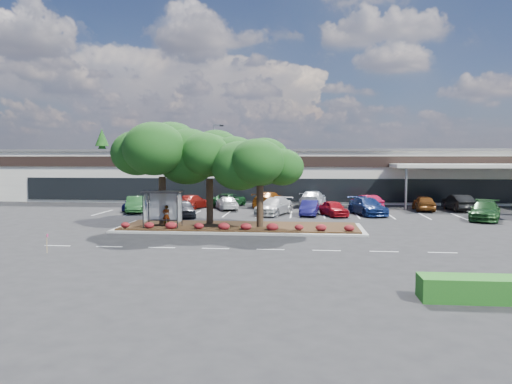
# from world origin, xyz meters

# --- Properties ---
(ground) EXTENTS (160.00, 160.00, 0.00)m
(ground) POSITION_xyz_m (0.00, 0.00, 0.00)
(ground) COLOR black
(ground) RESTS_ON ground
(retail_store) EXTENTS (80.40, 25.20, 6.25)m
(retail_store) POSITION_xyz_m (0.06, 33.91, 3.15)
(retail_store) COLOR silver
(retail_store) RESTS_ON ground
(landscape_island) EXTENTS (18.00, 6.00, 0.26)m
(landscape_island) POSITION_xyz_m (-2.00, 4.00, 0.12)
(landscape_island) COLOR #979692
(landscape_island) RESTS_ON ground
(lane_markings) EXTENTS (33.12, 20.06, 0.01)m
(lane_markings) POSITION_xyz_m (-0.14, 10.42, 0.01)
(lane_markings) COLOR silver
(lane_markings) RESTS_ON ground
(shrub_row) EXTENTS (17.00, 0.80, 0.50)m
(shrub_row) POSITION_xyz_m (-2.00, 1.90, 0.51)
(shrub_row) COLOR maroon
(shrub_row) RESTS_ON landscape_island
(bus_shelter) EXTENTS (2.75, 1.55, 2.59)m
(bus_shelter) POSITION_xyz_m (-7.50, 2.95, 2.31)
(bus_shelter) COLOR black
(bus_shelter) RESTS_ON landscape_island
(island_tree_west) EXTENTS (7.20, 7.20, 7.89)m
(island_tree_west) POSITION_xyz_m (-8.00, 4.50, 4.21)
(island_tree_west) COLOR #153C0F
(island_tree_west) RESTS_ON landscape_island
(island_tree_mid) EXTENTS (6.60, 6.60, 7.32)m
(island_tree_mid) POSITION_xyz_m (-4.50, 5.20, 3.92)
(island_tree_mid) COLOR #153C0F
(island_tree_mid) RESTS_ON landscape_island
(island_tree_east) EXTENTS (5.80, 5.80, 6.50)m
(island_tree_east) POSITION_xyz_m (-0.50, 3.70, 3.51)
(island_tree_east) COLOR #153C0F
(island_tree_east) RESTS_ON landscape_island
(hedge_south_east) EXTENTS (6.00, 1.30, 0.90)m
(hedge_south_east) POSITION_xyz_m (10.00, -13.50, 0.45)
(hedge_south_east) COLOR #16511B
(hedge_south_east) RESTS_ON ground
(conifer_north_west) EXTENTS (4.40, 4.40, 10.00)m
(conifer_north_west) POSITION_xyz_m (-30.00, 46.00, 5.00)
(conifer_north_west) COLOR #153C0F
(conifer_north_west) RESTS_ON ground
(person_waiting) EXTENTS (0.64, 0.52, 1.52)m
(person_waiting) POSITION_xyz_m (-7.40, 3.38, 1.02)
(person_waiting) COLOR #594C47
(person_waiting) RESTS_ON landscape_island
(light_pole) EXTENTS (1.43, 0.50, 9.26)m
(light_pole) POSITION_xyz_m (-7.97, 26.69, 4.09)
(light_pole) COLOR #979692
(light_pole) RESTS_ON ground
(survey_stake) EXTENTS (0.08, 0.14, 1.07)m
(survey_stake) POSITION_xyz_m (-11.45, -6.23, 0.69)
(survey_stake) COLOR tan
(survey_stake) RESTS_ON ground
(car_0) EXTENTS (1.73, 4.06, 1.37)m
(car_0) POSITION_xyz_m (-14.18, 15.86, 0.68)
(car_0) COLOR navy
(car_0) RESTS_ON ground
(car_1) EXTENTS (2.80, 4.92, 1.53)m
(car_1) POSITION_xyz_m (-13.45, 14.08, 0.77)
(car_1) COLOR #225627
(car_1) RESTS_ON ground
(car_2) EXTENTS (3.13, 4.62, 1.46)m
(car_2) POSITION_xyz_m (-7.99, 11.20, 0.73)
(car_2) COLOR #55565C
(car_2) RESTS_ON ground
(car_3) EXTENTS (3.80, 5.76, 1.55)m
(car_3) POSITION_xyz_m (-0.08, 13.42, 0.78)
(car_3) COLOR #BCBCBC
(car_3) RESTS_ON ground
(car_4) EXTENTS (2.85, 4.38, 1.39)m
(car_4) POSITION_xyz_m (5.35, 12.84, 0.69)
(car_4) COLOR #A00C15
(car_4) RESTS_ON ground
(car_5) EXTENTS (1.92, 4.29, 1.37)m
(car_5) POSITION_xyz_m (3.18, 13.17, 0.68)
(car_5) COLOR navy
(car_5) RESTS_ON ground
(car_6) EXTENTS (3.67, 5.85, 1.58)m
(car_6) POSITION_xyz_m (8.51, 14.02, 0.79)
(car_6) COLOR navy
(car_6) RESTS_ON ground
(car_8) EXTENTS (4.22, 6.04, 1.62)m
(car_8) POSITION_xyz_m (17.85, 11.07, 0.81)
(car_8) COLOR #1B431C
(car_8) RESTS_ON ground
(car_9) EXTENTS (3.15, 5.34, 1.45)m
(car_9) POSITION_xyz_m (-8.77, 17.88, 0.73)
(car_9) COLOR maroon
(car_9) RESTS_ON ground
(car_10) EXTENTS (3.68, 5.59, 1.43)m
(car_10) POSITION_xyz_m (-5.36, 20.86, 0.71)
(car_10) COLOR #174B22
(car_10) RESTS_ON ground
(car_11) EXTENTS (3.23, 4.91, 1.32)m
(car_11) POSITION_xyz_m (-5.12, 17.51, 0.66)
(car_11) COLOR silver
(car_11) RESTS_ON ground
(car_12) EXTENTS (3.47, 6.16, 1.69)m
(car_12) POSITION_xyz_m (-1.03, 19.91, 0.84)
(car_12) COLOR #7E3E0C
(car_12) RESTS_ON ground
(car_13) EXTENTS (3.24, 6.20, 1.72)m
(car_13) POSITION_xyz_m (3.61, 21.26, 0.86)
(car_13) COLOR silver
(car_13) RESTS_ON ground
(car_14) EXTENTS (3.08, 4.76, 1.48)m
(car_14) POSITION_xyz_m (9.00, 18.88, 0.74)
(car_14) COLOR maroon
(car_14) RESTS_ON ground
(car_15) EXTENTS (2.05, 4.54, 1.51)m
(car_15) POSITION_xyz_m (14.52, 18.24, 0.76)
(car_15) COLOR brown
(car_15) RESTS_ON ground
(car_17) EXTENTS (2.05, 5.01, 1.62)m
(car_17) POSITION_xyz_m (17.88, 18.54, 0.81)
(car_17) COLOR black
(car_17) RESTS_ON ground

